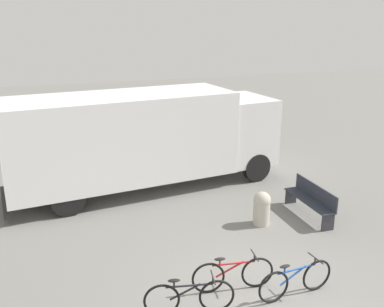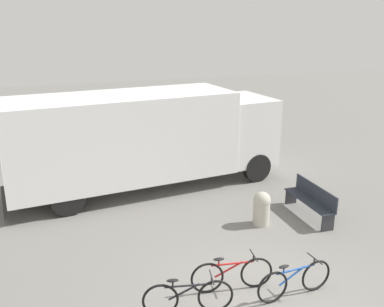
{
  "view_description": "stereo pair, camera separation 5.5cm",
  "coord_description": "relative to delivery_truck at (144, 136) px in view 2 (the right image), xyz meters",
  "views": [
    {
      "loc": [
        -3.43,
        -5.91,
        5.03
      ],
      "look_at": [
        0.28,
        4.36,
        1.58
      ],
      "focal_mm": 40.0,
      "sensor_mm": 36.0,
      "label": 1
    },
    {
      "loc": [
        -3.37,
        -5.93,
        5.03
      ],
      "look_at": [
        0.28,
        4.36,
        1.58
      ],
      "focal_mm": 40.0,
      "sensor_mm": 36.0,
      "label": 2
    }
  ],
  "objects": [
    {
      "name": "delivery_truck",
      "position": [
        0.0,
        0.0,
        0.0
      ],
      "size": [
        8.52,
        3.03,
        2.96
      ],
      "rotation": [
        0.0,
        0.0,
        0.1
      ],
      "color": "white",
      "rests_on": "ground"
    },
    {
      "name": "park_bench",
      "position": [
        3.66,
        -3.46,
        -1.17
      ],
      "size": [
        0.45,
        1.86,
        0.87
      ],
      "rotation": [
        0.0,
        0.0,
        1.54
      ],
      "color": "#282D38",
      "rests_on": "ground"
    },
    {
      "name": "ground_plane",
      "position": [
        0.58,
        -6.28,
        -1.65
      ],
      "size": [
        60.0,
        60.0,
        0.0
      ],
      "primitive_type": "plane",
      "color": "slate"
    },
    {
      "name": "bicycle_near",
      "position": [
        -0.71,
        -6.13,
        -1.3
      ],
      "size": [
        1.6,
        0.5,
        0.73
      ],
      "rotation": [
        0.0,
        0.0,
        -0.21
      ],
      "color": "black",
      "rests_on": "ground"
    },
    {
      "name": "bollard_near_bench",
      "position": [
        2.19,
        -3.46,
        -1.18
      ],
      "size": [
        0.44,
        0.44,
        0.88
      ],
      "color": "#B2AD9E",
      "rests_on": "ground"
    },
    {
      "name": "bicycle_far",
      "position": [
        1.34,
        -6.33,
        -1.3
      ],
      "size": [
        1.63,
        0.44,
        0.73
      ],
      "rotation": [
        0.0,
        0.0,
        0.06
      ],
      "color": "black",
      "rests_on": "ground"
    },
    {
      "name": "bicycle_middle",
      "position": [
        0.31,
        -5.75,
        -1.3
      ],
      "size": [
        1.61,
        0.44,
        0.73
      ],
      "rotation": [
        0.0,
        0.0,
        -0.15
      ],
      "color": "black",
      "rests_on": "ground"
    }
  ]
}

